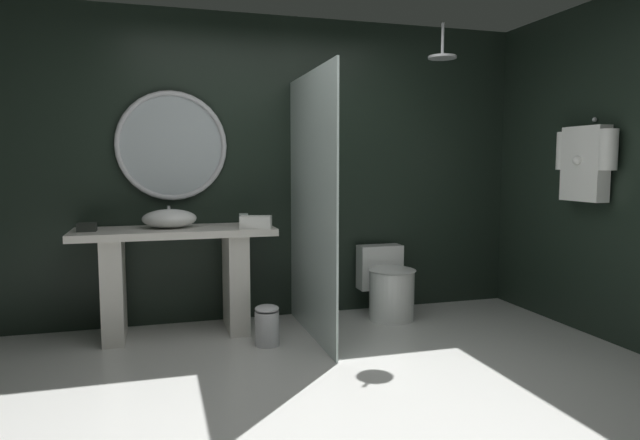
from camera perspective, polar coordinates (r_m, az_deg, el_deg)
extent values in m
plane|color=silver|center=(3.38, 1.75, -17.73)|extent=(5.76, 5.76, 0.00)
cube|color=black|center=(4.94, -5.08, 5.19)|extent=(4.80, 0.10, 2.60)
cube|color=black|center=(4.98, 25.56, 4.65)|extent=(0.10, 2.47, 2.60)
cube|color=silver|center=(4.52, -14.51, -1.15)|extent=(1.53, 0.58, 0.05)
cube|color=silver|center=(4.60, -20.22, -6.54)|extent=(0.16, 0.49, 0.79)
cube|color=silver|center=(4.63, -8.57, -6.18)|extent=(0.16, 0.49, 0.79)
ellipsoid|color=white|center=(4.54, -15.05, 0.14)|extent=(0.42, 0.34, 0.15)
cylinder|color=silver|center=(4.70, -15.10, 0.42)|extent=(0.02, 0.02, 0.16)
cylinder|color=silver|center=(4.63, -15.10, 1.23)|extent=(0.02, 0.12, 0.02)
cylinder|color=silver|center=(4.54, -7.76, 0.01)|extent=(0.07, 0.07, 0.11)
cube|color=#282D28|center=(4.53, -22.60, -0.67)|extent=(0.13, 0.13, 0.06)
torus|color=silver|center=(4.76, -14.82, 7.30)|extent=(0.89, 0.04, 0.89)
cylinder|color=#B2BCC1|center=(4.77, -14.83, 7.30)|extent=(0.82, 0.01, 0.82)
cube|color=silver|center=(4.32, -0.87, 1.41)|extent=(0.02, 1.30, 2.04)
cylinder|color=silver|center=(4.96, 12.35, 17.48)|extent=(0.02, 0.02, 0.27)
cylinder|color=silver|center=(4.93, 12.31, 15.85)|extent=(0.23, 0.23, 0.02)
sphere|color=silver|center=(4.85, 26.12, 9.14)|extent=(0.04, 0.04, 0.04)
cube|color=white|center=(4.79, 25.32, 5.18)|extent=(0.12, 0.40, 0.58)
cylinder|color=white|center=(4.62, 27.24, 6.37)|extent=(0.13, 0.13, 0.30)
cylinder|color=white|center=(4.96, 23.63, 6.45)|extent=(0.13, 0.13, 0.30)
sphere|color=white|center=(4.74, 24.65, 5.55)|extent=(0.07, 0.07, 0.07)
cylinder|color=white|center=(4.93, 7.30, -7.58)|extent=(0.39, 0.39, 0.43)
ellipsoid|color=white|center=(4.89, 7.33, -5.04)|extent=(0.41, 0.45, 0.02)
cube|color=white|center=(5.14, 6.08, -4.75)|extent=(0.40, 0.17, 0.40)
cylinder|color=silver|center=(4.26, -5.40, -10.90)|extent=(0.18, 0.18, 0.26)
ellipsoid|color=silver|center=(4.22, -5.42, -8.94)|extent=(0.18, 0.18, 0.05)
cube|color=white|center=(4.39, -6.53, -0.23)|extent=(0.27, 0.22, 0.10)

